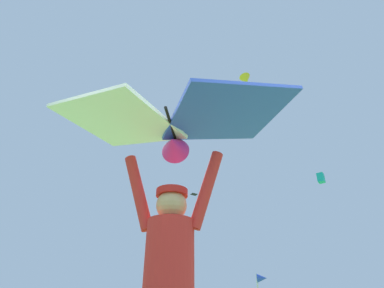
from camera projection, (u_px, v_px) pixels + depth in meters
held_stunt_kite at (173, 124)px, 2.40m from camera, size 2.09×1.11×0.43m
distant_kite_black_high_left at (194, 194)px, 34.82m from camera, size 0.86×0.86×0.16m
distant_kite_teal_mid_left at (321, 178)px, 23.12m from camera, size 0.70×0.70×0.81m
distant_kite_yellow_low_left at (246, 80)px, 23.26m from camera, size 1.10×1.02×2.05m
marker_flag at (262, 282)px, 8.05m from camera, size 0.30×0.24×1.72m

